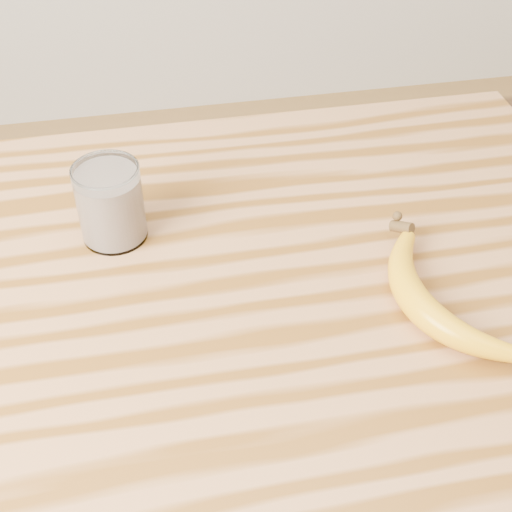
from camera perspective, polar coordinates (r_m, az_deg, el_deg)
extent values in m
cube|color=#A97446|center=(0.93, -4.75, -3.26)|extent=(1.20, 0.80, 0.04)
cylinder|color=brown|center=(1.60, 14.11, -3.45)|extent=(0.06, 0.06, 0.86)
cylinder|color=white|center=(0.98, -11.58, 4.18)|extent=(0.09, 0.09, 0.11)
torus|color=white|center=(0.94, -12.03, 6.80)|extent=(0.09, 0.09, 0.00)
cylinder|color=silver|center=(0.98, -11.52, 3.87)|extent=(0.08, 0.08, 0.09)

